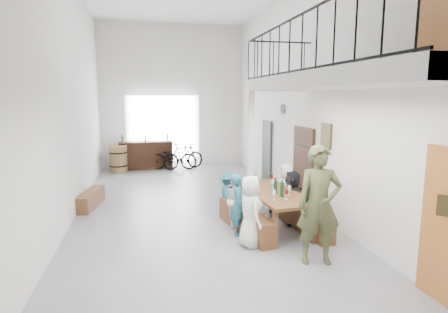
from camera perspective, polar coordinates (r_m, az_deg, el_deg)
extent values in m
plane|color=slate|center=(9.30, -4.63, -8.07)|extent=(12.00, 12.00, 0.00)
plane|color=white|center=(14.86, -7.83, 9.04)|extent=(5.50, 0.00, 5.50)
plane|color=white|center=(3.04, 9.88, 9.22)|extent=(5.50, 0.00, 5.50)
plane|color=white|center=(8.97, -22.76, 8.46)|extent=(0.00, 12.00, 12.00)
plane|color=white|center=(9.64, 11.80, 8.96)|extent=(0.00, 12.00, 12.00)
cube|color=white|center=(14.84, -9.25, 3.78)|extent=(2.80, 0.08, 2.80)
cube|color=#371C0E|center=(9.50, 11.91, -1.66)|extent=(0.06, 1.10, 2.00)
cube|color=#2A342C|center=(12.08, 6.53, 0.74)|extent=(0.06, 0.80, 2.00)
cube|color=#392D17|center=(8.40, 15.28, 3.04)|extent=(0.04, 0.45, 0.55)
cylinder|color=white|center=(10.74, 8.94, 7.16)|extent=(0.04, 0.28, 0.28)
cube|color=silver|center=(6.44, 17.34, 11.02)|extent=(1.50, 5.60, 0.25)
cube|color=black|center=(6.24, 11.54, 20.40)|extent=(0.03, 5.60, 0.03)
cube|color=black|center=(6.13, 11.29, 12.78)|extent=(0.03, 5.60, 0.03)
cube|color=black|center=(9.05, 8.64, 16.87)|extent=(1.50, 0.03, 0.03)
cube|color=silver|center=(8.81, 4.05, 0.57)|extent=(0.14, 0.14, 2.88)
cube|color=brown|center=(7.88, 7.51, -5.53)|extent=(1.13, 2.39, 0.06)
cube|color=brown|center=(6.97, 7.78, -10.90)|extent=(0.08, 0.08, 0.73)
cube|color=brown|center=(7.32, 13.58, -10.09)|extent=(0.08, 0.08, 0.73)
cube|color=brown|center=(8.74, 2.37, -6.68)|extent=(0.08, 0.08, 0.73)
cube|color=brown|center=(9.02, 7.20, -6.25)|extent=(0.08, 0.08, 0.73)
cube|color=brown|center=(7.77, 3.27, -9.70)|extent=(0.68, 2.10, 0.48)
cube|color=brown|center=(8.18, 11.38, -8.75)|extent=(0.53, 2.27, 0.52)
cylinder|color=black|center=(7.45, 8.87, -4.79)|extent=(0.07, 0.07, 0.35)
cylinder|color=black|center=(7.66, 7.85, -4.38)|extent=(0.07, 0.07, 0.35)
cylinder|color=black|center=(7.50, 8.79, -4.69)|extent=(0.07, 0.07, 0.35)
cube|color=brown|center=(10.02, -19.65, -6.13)|extent=(0.56, 1.46, 0.40)
cylinder|color=brown|center=(14.28, -15.81, -0.36)|extent=(0.65, 0.65, 0.97)
cylinder|color=black|center=(14.32, -15.76, -1.31)|extent=(0.66, 0.66, 0.05)
cylinder|color=black|center=(14.24, -15.85, 0.61)|extent=(0.66, 0.66, 0.05)
cube|color=#371C0E|center=(14.64, -11.82, 0.19)|extent=(2.02, 0.65, 1.05)
cylinder|color=black|center=(14.55, -15.24, 2.65)|extent=(0.06, 0.06, 0.28)
cylinder|color=black|center=(14.50, -11.90, 2.76)|extent=(0.06, 0.06, 0.28)
cylinder|color=black|center=(14.61, -8.59, 2.89)|extent=(0.06, 0.06, 0.28)
imported|color=white|center=(6.94, 4.04, -8.33)|extent=(0.47, 0.68, 1.33)
imported|color=#225F71|center=(7.50, 2.11, -7.33)|extent=(0.36, 0.49, 1.24)
imported|color=white|center=(8.04, 1.86, -6.60)|extent=(0.47, 0.58, 1.13)
imported|color=#225F71|center=(8.57, 0.52, -5.83)|extent=(0.44, 0.71, 1.06)
imported|color=#B31E2E|center=(7.72, 13.15, -7.56)|extent=(0.41, 0.70, 1.12)
imported|color=black|center=(8.25, 10.33, -6.16)|extent=(0.66, 1.15, 1.18)
imported|color=white|center=(8.84, 9.45, -4.99)|extent=(0.42, 0.62, 1.22)
imported|color=#444828|center=(6.36, 14.29, -7.18)|extent=(0.80, 0.61, 1.98)
imported|color=#184915|center=(10.14, 9.02, -5.42)|extent=(0.40, 0.35, 0.44)
imported|color=black|center=(14.33, -7.80, -0.09)|extent=(1.90, 1.00, 0.95)
imported|color=black|center=(14.34, -6.25, 0.06)|extent=(1.74, 1.03, 1.01)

